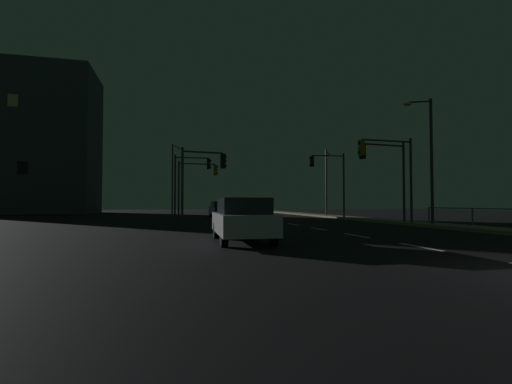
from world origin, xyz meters
The scene contains 16 objects.
ground_plane centered at (0.00, 17.50, 0.00)m, with size 112.00×112.00×0.00m, color black.
sidewalk_right centered at (7.92, 17.50, 0.07)m, with size 2.15×77.00×0.14m, color gray.
lane_markings_center centered at (0.00, 21.00, 0.01)m, with size 0.14×50.00×0.01m.
lane_edge_line centered at (6.59, 22.50, 0.01)m, with size 0.14×53.00×0.01m.
car centered at (-5.20, 7.74, 0.82)m, with size 1.97×4.46×1.57m.
car_oncoming centered at (-3.12, 29.61, 0.82)m, with size 1.96×4.46×1.57m.
traffic_light_near_left centered at (5.86, 24.02, 4.12)m, with size 3.21×0.63×5.72m.
traffic_light_far_right centered at (-6.18, 27.14, 3.98)m, with size 3.28×0.38×5.72m.
traffic_light_mid_right centered at (5.70, 15.01, 3.99)m, with size 3.92×0.35×5.47m.
traffic_light_overhead_east centered at (-5.83, 17.91, 3.42)m, with size 2.94×0.57×4.91m.
traffic_light_far_left centered at (5.99, 15.85, 3.89)m, with size 3.58×0.56×5.35m.
traffic_light_near_right centered at (-5.67, 26.88, 3.61)m, with size 3.55×0.38×5.15m.
street_lamp_corner centered at (8.34, 29.98, 4.35)m, with size 1.28×1.66×6.97m.
street_lamp_median centered at (-7.65, 37.64, 4.96)m, with size 1.15×1.86×8.36m.
street_lamp_far_end centered at (7.66, 13.91, 4.73)m, with size 1.62×0.82×7.73m.
building_distant centered at (-26.25, 47.47, 9.68)m, with size 15.98×9.97×19.35m.
Camera 1 is at (-7.60, -4.55, 1.39)m, focal length 24.47 mm.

